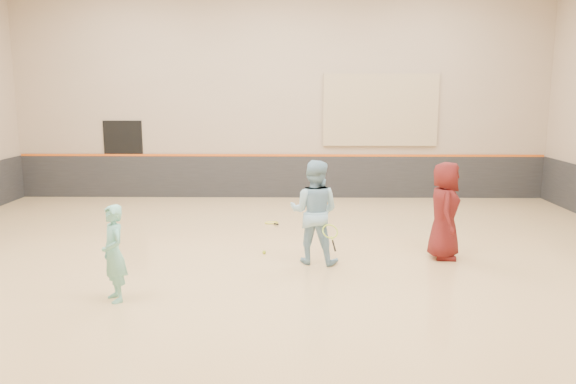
{
  "coord_description": "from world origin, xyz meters",
  "views": [
    {
      "loc": [
        0.45,
        -9.93,
        2.99
      ],
      "look_at": [
        0.29,
        0.4,
        1.15
      ],
      "focal_mm": 35.0,
      "sensor_mm": 36.0,
      "label": 1
    }
  ],
  "objects_px": {
    "young_man": "(445,211)",
    "spare_racket": "(271,221)",
    "instructor": "(314,212)",
    "girl": "(114,253)"
  },
  "relations": [
    {
      "from": "spare_racket",
      "to": "girl",
      "type": "bearing_deg",
      "value": -112.63
    },
    {
      "from": "spare_racket",
      "to": "instructor",
      "type": "bearing_deg",
      "value": -73.45
    },
    {
      "from": "instructor",
      "to": "spare_racket",
      "type": "relative_size",
      "value": 2.6
    },
    {
      "from": "instructor",
      "to": "young_man",
      "type": "distance_m",
      "value": 2.39
    },
    {
      "from": "spare_racket",
      "to": "young_man",
      "type": "bearing_deg",
      "value": -39.62
    },
    {
      "from": "instructor",
      "to": "girl",
      "type": "bearing_deg",
      "value": 47.44
    },
    {
      "from": "young_man",
      "to": "spare_racket",
      "type": "xyz_separation_m",
      "value": [
        -3.26,
        2.7,
        -0.83
      ]
    },
    {
      "from": "young_man",
      "to": "spare_racket",
      "type": "bearing_deg",
      "value": 59.33
    },
    {
      "from": "girl",
      "to": "spare_racket",
      "type": "bearing_deg",
      "value": 122.86
    },
    {
      "from": "instructor",
      "to": "young_man",
      "type": "bearing_deg",
      "value": -158.2
    }
  ]
}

